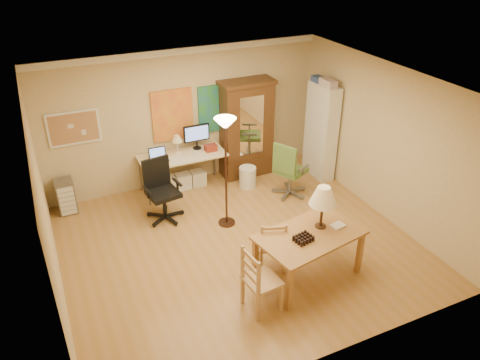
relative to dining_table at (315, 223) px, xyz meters
name	(u,v)px	position (x,y,z in m)	size (l,w,h in m)	color
floor	(238,245)	(-0.71, 1.08, -0.90)	(5.50, 5.50, 0.00)	#A27339
crown_molding	(181,51)	(-0.71, 3.54, 1.74)	(5.50, 0.08, 0.12)	white
corkboard	(74,128)	(-2.76, 3.55, 0.60)	(0.90, 0.04, 0.62)	tan
art_panel_left	(173,115)	(-0.96, 3.55, 0.55)	(0.80, 0.04, 1.00)	gold
art_panel_right	(216,108)	(-0.06, 3.55, 0.55)	(0.75, 0.04, 0.95)	teal
dining_table	(315,223)	(0.00, 0.00, 0.00)	(1.65, 1.17, 1.42)	brown
ladder_chair_back	(272,246)	(-0.49, 0.35, -0.49)	(0.51, 0.50, 0.87)	#9D7048
ladder_chair_left	(260,282)	(-1.04, -0.34, -0.44)	(0.48, 0.50, 0.99)	#9D7048
torchiere_lamp	(225,141)	(-0.63, 1.74, 0.69)	(0.36, 0.36, 1.98)	#382016
computer_desk	(184,168)	(-0.90, 3.24, -0.44)	(1.66, 0.72, 1.25)	#C8BA92
office_chair_black	(163,203)	(-1.58, 2.38, -0.60)	(0.68, 0.68, 1.11)	black
office_chair_green	(289,181)	(0.85, 2.15, -0.60)	(0.69, 0.69, 1.12)	slate
drawer_cart	(66,196)	(-3.12, 3.32, -0.59)	(0.31, 0.38, 0.63)	slate
armoire	(247,135)	(0.49, 3.32, -0.03)	(1.09, 0.52, 2.00)	#3D1C10
bookshelf	(321,131)	(1.84, 2.65, 0.07)	(0.29, 0.78, 1.94)	white
wastebin	(248,177)	(0.26, 2.78, -0.69)	(0.34, 0.34, 0.42)	silver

